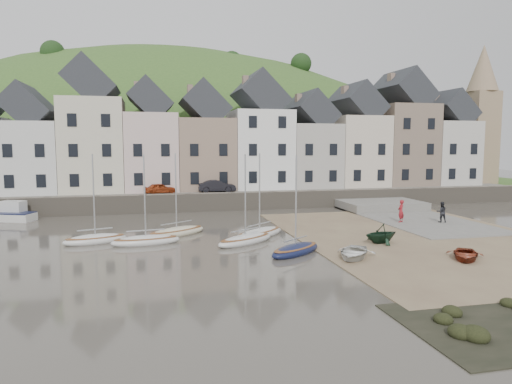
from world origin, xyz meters
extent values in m
plane|color=#433E34|center=(0.00, 0.00, 0.00)|extent=(160.00, 160.00, 0.00)
cube|color=#395E25|center=(0.00, 32.00, 0.75)|extent=(90.00, 30.00, 1.50)
cube|color=slate|center=(0.00, 20.50, 1.55)|extent=(70.00, 7.00, 0.10)
cube|color=slate|center=(0.00, 17.00, 0.90)|extent=(70.00, 1.20, 1.80)
cube|color=brown|center=(11.00, 0.00, 0.03)|extent=(18.00, 26.00, 0.06)
cube|color=slate|center=(15.00, 8.00, 0.06)|extent=(8.00, 18.00, 0.12)
ellipsoid|color=#395E25|center=(-5.00, 60.00, -18.00)|extent=(134.40, 84.00, 84.00)
cylinder|color=#382619|center=(-22.00, 48.00, 18.00)|extent=(0.50, 0.50, 3.00)
sphere|color=#213D19|center=(-22.00, 48.00, 20.50)|extent=(3.60, 3.60, 3.60)
cylinder|color=#382619|center=(-8.00, 52.00, 18.00)|extent=(0.50, 0.50, 3.00)
sphere|color=#213D19|center=(-8.00, 52.00, 20.50)|extent=(3.60, 3.60, 3.60)
cylinder|color=#382619|center=(6.00, 50.00, 18.00)|extent=(0.50, 0.50, 3.00)
sphere|color=#213D19|center=(6.00, 50.00, 20.50)|extent=(3.60, 3.60, 3.60)
cylinder|color=#382619|center=(18.00, 49.00, 18.00)|extent=(0.50, 0.50, 3.00)
sphere|color=#213D19|center=(18.00, 49.00, 20.50)|extent=(3.60, 3.60, 3.60)
cube|color=silver|center=(-20.05, 24.00, 5.25)|extent=(5.80, 8.00, 7.50)
cube|color=gray|center=(-21.50, 24.00, 11.92)|extent=(0.60, 0.90, 1.40)
cube|color=beige|center=(-13.90, 24.00, 6.50)|extent=(6.40, 8.00, 10.00)
cube|color=gray|center=(-15.50, 24.00, 14.73)|extent=(0.60, 0.90, 1.40)
cube|color=beige|center=(-7.85, 24.00, 5.75)|extent=(5.60, 8.00, 8.50)
cube|color=gray|center=(-9.25, 24.00, 12.82)|extent=(0.60, 0.90, 1.40)
cube|color=gray|center=(-1.90, 24.00, 5.50)|extent=(6.20, 8.00, 8.00)
cube|color=gray|center=(-3.45, 24.00, 12.62)|extent=(0.60, 0.90, 1.40)
cube|color=white|center=(4.55, 24.00, 6.00)|extent=(6.60, 8.00, 9.00)
cube|color=gray|center=(2.90, 24.00, 13.83)|extent=(0.60, 0.90, 1.40)
cube|color=#ADA79E|center=(10.80, 24.00, 5.25)|extent=(5.80, 8.00, 7.50)
cube|color=gray|center=(9.35, 24.00, 11.92)|extent=(0.60, 0.90, 1.40)
cube|color=beige|center=(16.75, 24.00, 5.75)|extent=(6.00, 8.00, 8.50)
cube|color=gray|center=(15.25, 24.00, 13.02)|extent=(0.60, 0.90, 1.40)
cube|color=#7D6A5A|center=(23.00, 24.00, 6.50)|extent=(6.40, 8.00, 10.00)
cube|color=gray|center=(21.40, 24.00, 14.73)|extent=(0.60, 0.90, 1.40)
cube|color=beige|center=(29.15, 24.00, 5.50)|extent=(5.80, 8.00, 8.00)
cube|color=gray|center=(27.70, 24.00, 12.42)|extent=(0.60, 0.90, 1.40)
cube|color=#997F60|center=(34.55, 24.00, 7.50)|extent=(3.50, 3.50, 12.00)
cone|color=#997F60|center=(34.55, 24.00, 16.50)|extent=(4.00, 4.00, 6.00)
ellipsoid|color=silver|center=(-11.89, 3.68, 0.20)|extent=(4.53, 2.65, 0.84)
ellipsoid|color=brown|center=(-11.89, 3.68, 0.42)|extent=(4.16, 2.42, 0.20)
cylinder|color=#B2B5B7|center=(-11.89, 3.68, 3.30)|extent=(0.10, 0.10, 5.60)
cylinder|color=#B2B5B7|center=(-11.89, 3.68, 0.95)|extent=(2.28, 0.74, 0.08)
ellipsoid|color=silver|center=(-8.51, 2.52, 0.20)|extent=(4.79, 2.08, 0.84)
ellipsoid|color=brown|center=(-8.51, 2.52, 0.42)|extent=(4.40, 1.89, 0.20)
cylinder|color=#B2B5B7|center=(-8.51, 2.52, 3.30)|extent=(0.10, 0.10, 5.60)
cylinder|color=#B2B5B7|center=(-8.51, 2.52, 0.95)|extent=(2.54, 0.40, 0.08)
ellipsoid|color=beige|center=(-6.28, 5.11, 0.20)|extent=(5.06, 4.10, 0.84)
ellipsoid|color=brown|center=(-6.28, 5.11, 0.42)|extent=(4.65, 3.76, 0.20)
cylinder|color=#B2B5B7|center=(-6.28, 5.11, 3.30)|extent=(0.10, 0.10, 5.60)
cylinder|color=#B2B5B7|center=(-6.28, 5.11, 0.95)|extent=(2.37, 1.64, 0.08)
ellipsoid|color=silver|center=(-1.85, 1.24, 0.20)|extent=(4.90, 3.90, 0.84)
ellipsoid|color=brown|center=(-1.85, 1.24, 0.42)|extent=(4.49, 3.57, 0.20)
cylinder|color=#B2B5B7|center=(-1.85, 1.24, 3.30)|extent=(0.10, 0.10, 5.60)
cylinder|color=#B2B5B7|center=(-1.85, 1.24, 0.95)|extent=(2.29, 1.52, 0.08)
ellipsoid|color=silver|center=(-0.39, 3.18, 0.20)|extent=(4.94, 4.45, 0.84)
ellipsoid|color=brown|center=(-0.39, 3.18, 0.42)|extent=(4.53, 4.08, 0.20)
cylinder|color=#B2B5B7|center=(-0.39, 3.18, 3.30)|extent=(0.10, 0.10, 5.60)
cylinder|color=#B2B5B7|center=(-0.39, 3.18, 0.95)|extent=(2.24, 1.87, 0.08)
ellipsoid|color=#131A3D|center=(0.57, -2.43, 0.20)|extent=(4.43, 3.79, 0.84)
ellipsoid|color=brown|center=(0.57, -2.43, 0.42)|extent=(4.06, 3.47, 0.20)
cylinder|color=#B2B5B7|center=(0.57, -2.43, 3.30)|extent=(0.10, 0.10, 5.60)
cylinder|color=#B2B5B7|center=(0.57, -2.43, 0.95)|extent=(2.00, 1.48, 0.08)
cube|color=silver|center=(-20.84, 15.15, 0.35)|extent=(5.80, 3.63, 0.70)
cube|color=#131A3D|center=(-20.84, 15.15, 0.72)|extent=(5.71, 3.63, 0.08)
cube|color=silver|center=(-20.06, 15.46, 1.20)|extent=(2.25, 1.83, 1.00)
imported|color=silver|center=(3.50, -4.46, 0.40)|extent=(3.82, 4.05, 0.68)
imported|color=black|center=(7.13, -1.00, 0.73)|extent=(2.92, 2.65, 1.33)
imported|color=maroon|center=(9.74, -6.25, 0.36)|extent=(3.41, 3.60, 0.61)
imported|color=maroon|center=(12.64, 5.89, 1.07)|extent=(0.83, 0.77, 1.91)
imported|color=black|center=(15.99, 5.07, 1.00)|extent=(1.00, 0.87, 1.75)
imported|color=#9C3816|center=(-7.08, 19.50, 2.14)|extent=(3.38, 1.94, 1.08)
imported|color=black|center=(-1.13, 19.50, 2.26)|extent=(4.05, 1.60, 1.31)
ellipsoid|color=black|center=(2.79, -15.92, 0.19)|extent=(0.97, 1.07, 0.63)
ellipsoid|color=black|center=(6.44, -13.37, 0.14)|extent=(0.70, 0.77, 0.45)
ellipsoid|color=black|center=(3.45, -13.73, 0.15)|extent=(0.77, 0.85, 0.50)
ellipsoid|color=black|center=(2.44, -15.60, 0.17)|extent=(0.87, 0.96, 0.57)
ellipsoid|color=black|center=(2.63, -14.33, 0.14)|extent=(0.72, 0.80, 0.47)
camera|label=1|loc=(-8.21, -29.37, 6.88)|focal=32.57mm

